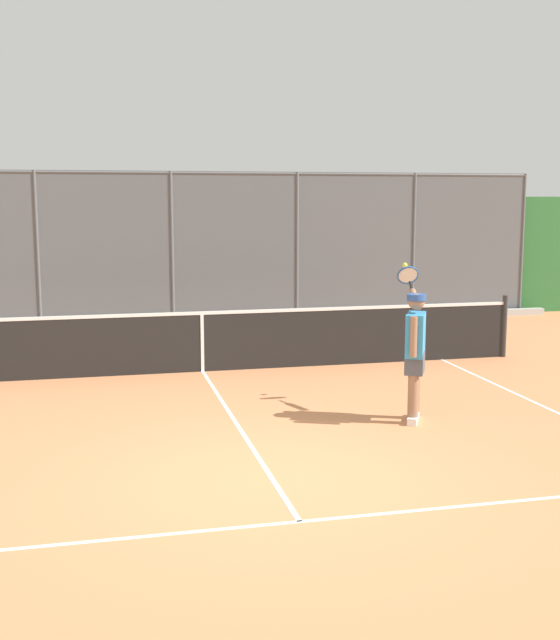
{
  "coord_description": "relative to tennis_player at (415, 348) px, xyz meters",
  "views": [
    {
      "loc": [
        1.63,
        7.31,
        2.72
      ],
      "look_at": [
        -0.86,
        -3.27,
        1.05
      ],
      "focal_mm": 44.66,
      "sensor_mm": 36.0,
      "label": 1
    }
  ],
  "objects": [
    {
      "name": "ground_plane",
      "position": [
        2.15,
        1.58,
        -0.92
      ],
      "size": [
        60.0,
        60.0,
        0.0
      ],
      "primitive_type": "plane",
      "color": "#C67A4C"
    },
    {
      "name": "tennis_net",
      "position": [
        2.15,
        -3.39,
        -0.42
      ],
      "size": [
        10.56,
        0.09,
        1.07
      ],
      "color": "#2D2D2D",
      "rests_on": "ground"
    },
    {
      "name": "tennis_player",
      "position": [
        0.0,
        0.0,
        0.0
      ],
      "size": [
        0.57,
        1.31,
        1.87
      ],
      "rotation": [
        0.0,
        0.0,
        -2.05
      ],
      "color": "silver",
      "rests_on": "ground"
    },
    {
      "name": "fence_backdrop",
      "position": [
        2.15,
        -8.6,
        0.45
      ],
      "size": [
        19.35,
        1.37,
        3.28
      ],
      "color": "#565B60",
      "rests_on": "ground"
    },
    {
      "name": "court_line_markings",
      "position": [
        2.15,
        2.93,
        -0.91
      ],
      "size": [
        8.22,
        11.09,
        0.01
      ],
      "color": "white",
      "rests_on": "ground"
    }
  ]
}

